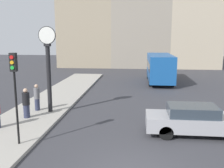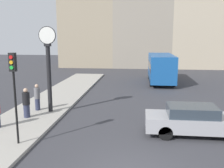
{
  "view_description": "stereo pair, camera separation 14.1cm",
  "coord_description": "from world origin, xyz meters",
  "px_view_note": "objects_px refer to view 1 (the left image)",
  "views": [
    {
      "loc": [
        0.11,
        -7.83,
        4.6
      ],
      "look_at": [
        -1.39,
        6.69,
        1.92
      ],
      "focal_mm": 40.0,
      "sensor_mm": 36.0,
      "label": 1
    },
    {
      "loc": [
        0.24,
        -7.82,
        4.6
      ],
      "look_at": [
        -1.39,
        6.69,
        1.92
      ],
      "focal_mm": 40.0,
      "sensor_mm": 36.0,
      "label": 2
    }
  ],
  "objects_px": {
    "bus_distant": "(160,67)",
    "pedestrian_black_jacket": "(26,103)",
    "street_clock": "(48,67)",
    "pedestrian_grey_jacket": "(37,97)",
    "traffic_light_near": "(15,80)",
    "sedan_car": "(195,120)"
  },
  "relations": [
    {
      "from": "sedan_car",
      "to": "pedestrian_grey_jacket",
      "type": "bearing_deg",
      "value": 162.94
    },
    {
      "from": "sedan_car",
      "to": "pedestrian_grey_jacket",
      "type": "distance_m",
      "value": 9.43
    },
    {
      "from": "bus_distant",
      "to": "street_clock",
      "type": "relative_size",
      "value": 1.46
    },
    {
      "from": "street_clock",
      "to": "pedestrian_grey_jacket",
      "type": "relative_size",
      "value": 3.11
    },
    {
      "from": "sedan_car",
      "to": "street_clock",
      "type": "relative_size",
      "value": 0.92
    },
    {
      "from": "bus_distant",
      "to": "pedestrian_black_jacket",
      "type": "bearing_deg",
      "value": -122.63
    },
    {
      "from": "bus_distant",
      "to": "pedestrian_black_jacket",
      "type": "height_order",
      "value": "bus_distant"
    },
    {
      "from": "bus_distant",
      "to": "street_clock",
      "type": "distance_m",
      "value": 14.33
    },
    {
      "from": "sedan_car",
      "to": "traffic_light_near",
      "type": "height_order",
      "value": "traffic_light_near"
    },
    {
      "from": "traffic_light_near",
      "to": "sedan_car",
      "type": "bearing_deg",
      "value": 15.78
    },
    {
      "from": "sedan_car",
      "to": "bus_distant",
      "type": "height_order",
      "value": "bus_distant"
    },
    {
      "from": "street_clock",
      "to": "pedestrian_grey_jacket",
      "type": "bearing_deg",
      "value": 169.08
    },
    {
      "from": "street_clock",
      "to": "pedestrian_black_jacket",
      "type": "height_order",
      "value": "street_clock"
    },
    {
      "from": "street_clock",
      "to": "pedestrian_grey_jacket",
      "type": "xyz_separation_m",
      "value": [
        -0.9,
        0.17,
        -1.93
      ]
    },
    {
      "from": "traffic_light_near",
      "to": "bus_distant",
      "type": "bearing_deg",
      "value": 66.47
    },
    {
      "from": "traffic_light_near",
      "to": "pedestrian_grey_jacket",
      "type": "height_order",
      "value": "traffic_light_near"
    },
    {
      "from": "pedestrian_grey_jacket",
      "to": "pedestrian_black_jacket",
      "type": "height_order",
      "value": "pedestrian_black_jacket"
    },
    {
      "from": "traffic_light_near",
      "to": "pedestrian_grey_jacket",
      "type": "xyz_separation_m",
      "value": [
        -1.21,
        4.97,
        -1.95
      ]
    },
    {
      "from": "street_clock",
      "to": "pedestrian_grey_jacket",
      "type": "height_order",
      "value": "street_clock"
    },
    {
      "from": "bus_distant",
      "to": "pedestrian_black_jacket",
      "type": "xyz_separation_m",
      "value": [
        -8.56,
        -13.37,
        -0.68
      ]
    },
    {
      "from": "traffic_light_near",
      "to": "pedestrian_grey_jacket",
      "type": "distance_m",
      "value": 5.47
    },
    {
      "from": "pedestrian_grey_jacket",
      "to": "pedestrian_black_jacket",
      "type": "distance_m",
      "value": 1.49
    }
  ]
}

